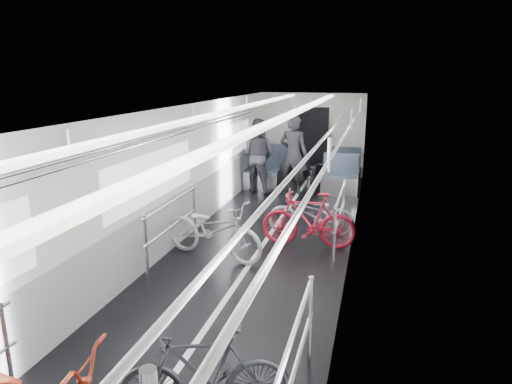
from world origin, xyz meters
The scene contains 8 objects.
car_shell centered at (0.00, 1.78, 1.13)m, with size 3.02×14.01×2.41m.
bike_left_far centered at (-0.65, 0.37, 0.48)m, with size 0.64×1.83×0.96m, color #A7A8AC.
bike_right_near centered at (0.53, -3.07, 0.45)m, with size 0.42×1.49×0.90m, color black.
bike_right_mid centered at (0.73, 1.85, 0.42)m, with size 0.56×1.59×0.84m, color #A2A2A6.
bike_right_far centered at (0.78, 1.25, 0.49)m, with size 0.46×1.64×0.98m, color #AB152A.
bike_aisle centered at (0.35, 4.80, 0.44)m, with size 0.59×1.69×0.89m, color black.
person_standing centered at (-0.15, 4.80, 0.98)m, with size 0.72×0.47×1.97m, color black.
person_seated centered at (-1.05, 4.76, 0.93)m, with size 0.90×0.70×1.86m, color #2B2830.
Camera 1 is at (1.81, -6.21, 2.93)m, focal length 32.00 mm.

